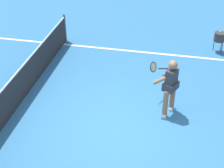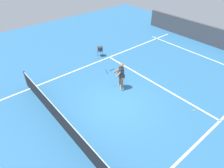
{
  "view_description": "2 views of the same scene",
  "coord_description": "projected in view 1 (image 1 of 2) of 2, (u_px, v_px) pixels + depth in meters",
  "views": [
    {
      "loc": [
        -6.24,
        -1.16,
        5.47
      ],
      "look_at": [
        0.4,
        0.23,
        0.98
      ],
      "focal_mm": 54.07,
      "sensor_mm": 36.0,
      "label": 1
    },
    {
      "loc": [
        -5.71,
        4.96,
        6.69
      ],
      "look_at": [
        0.42,
        -0.18,
        0.92
      ],
      "focal_mm": 31.98,
      "sensor_mm": 36.0,
      "label": 2
    }
  ],
  "objects": [
    {
      "name": "sideline_right_marking",
      "position": [
        140.0,
        52.0,
        11.57
      ],
      "size": [
        0.1,
        19.22,
        0.01
      ],
      "primitive_type": "cube",
      "color": "white",
      "rests_on": "ground"
    },
    {
      "name": "ball_hopper",
      "position": [
        220.0,
        37.0,
        11.3
      ],
      "size": [
        0.36,
        0.36,
        0.74
      ],
      "color": "#333338",
      "rests_on": "ground"
    },
    {
      "name": "tennis_player",
      "position": [
        170.0,
        85.0,
        8.33
      ],
      "size": [
        1.03,
        0.83,
        1.55
      ],
      "color": "#8C6647",
      "rests_on": "ground"
    },
    {
      "name": "ground_plane",
      "position": [
        118.0,
        127.0,
        8.32
      ],
      "size": [
        27.58,
        27.58,
        0.0
      ],
      "primitive_type": "plane",
      "color": "teal"
    },
    {
      "name": "court_net",
      "position": [
        11.0,
        98.0,
        8.53
      ],
      "size": [
        8.66,
        0.08,
        1.02
      ],
      "color": "#4C4C51",
      "rests_on": "ground"
    }
  ]
}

